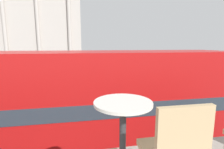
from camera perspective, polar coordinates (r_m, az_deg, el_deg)
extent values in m
cylinder|color=black|center=(9.06, 17.79, -15.96)|extent=(1.04, 0.22, 1.04)
cube|color=#B71414|center=(6.63, -6.92, -17.10)|extent=(10.21, 2.48, 1.74)
cube|color=#2D3842|center=(6.21, -7.12, -8.05)|extent=(10.01, 2.50, 0.45)
cube|color=#B71414|center=(5.99, -7.31, 0.58)|extent=(10.21, 2.48, 1.44)
cylinder|color=#2D2D30|center=(1.94, 3.51, -19.26)|extent=(0.07, 0.07, 0.68)
cylinder|color=silver|center=(1.79, 3.63, -9.29)|extent=(0.60, 0.60, 0.03)
cube|color=tan|center=(1.31, 22.55, -18.11)|extent=(0.40, 0.04, 0.42)
cube|color=#BCB2A8|center=(57.19, -25.39, 16.65)|extent=(28.50, 15.02, 24.48)
cylinder|color=#BCB2A8|center=(50.54, -31.92, 15.09)|extent=(0.90, 0.90, 20.81)
cylinder|color=#BCB2A8|center=(48.41, -23.19, 16.05)|extent=(0.90, 0.90, 20.81)
cylinder|color=#BCB2A8|center=(47.43, -13.81, 16.68)|extent=(0.90, 0.90, 20.81)
cylinder|color=black|center=(11.82, -19.98, -3.34)|extent=(0.12, 0.12, 3.66)
cube|color=black|center=(11.58, -19.49, 3.35)|extent=(0.20, 0.24, 0.70)
sphere|color=green|center=(11.55, -19.00, 4.11)|extent=(0.14, 0.14, 0.14)
cylinder|color=black|center=(19.78, -17.75, 1.65)|extent=(0.12, 0.12, 3.55)
cube|color=black|center=(19.63, -17.43, 5.49)|extent=(0.20, 0.24, 0.70)
sphere|color=gold|center=(19.61, -17.13, 5.94)|extent=(0.14, 0.14, 0.14)
cylinder|color=black|center=(21.93, -7.38, -1.13)|extent=(0.60, 0.18, 0.60)
cylinder|color=black|center=(20.22, -7.11, -2.04)|extent=(0.60, 0.18, 0.60)
cylinder|color=black|center=(21.98, -14.68, -1.34)|extent=(0.60, 0.18, 0.60)
cylinder|color=black|center=(20.26, -15.04, -2.27)|extent=(0.60, 0.18, 0.60)
cube|color=#19234C|center=(21.00, -11.08, -0.95)|extent=(4.20, 1.75, 0.55)
cube|color=#2D3842|center=(20.92, -11.67, 0.45)|extent=(1.89, 1.61, 0.50)
cylinder|color=#282B33|center=(17.24, 3.41, -3.63)|extent=(0.14, 0.14, 0.83)
cylinder|color=#282B33|center=(17.28, 3.99, -3.60)|extent=(0.14, 0.14, 0.83)
cylinder|color=slate|center=(17.11, 3.73, -1.20)|extent=(0.32, 0.32, 0.66)
sphere|color=tan|center=(17.03, 3.75, 0.26)|extent=(0.22, 0.22, 0.22)
cylinder|color=#282B33|center=(23.16, -1.62, -0.15)|extent=(0.14, 0.14, 0.86)
cylinder|color=#282B33|center=(23.19, -1.18, -0.14)|extent=(0.14, 0.14, 0.86)
cylinder|color=silver|center=(23.05, -1.41, 1.75)|extent=(0.32, 0.32, 0.68)
sphere|color=tan|center=(23.00, -1.41, 2.88)|extent=(0.23, 0.23, 0.23)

